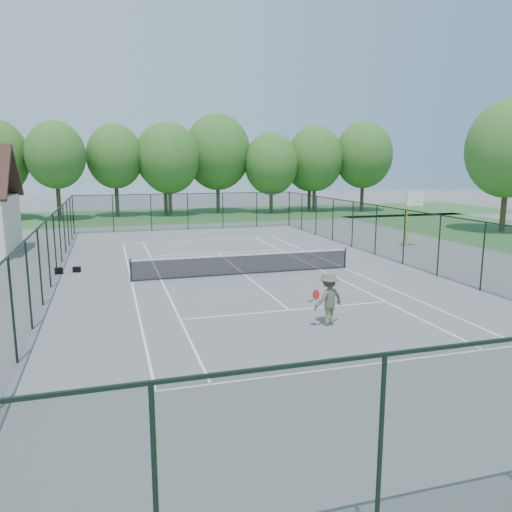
# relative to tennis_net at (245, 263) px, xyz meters

# --- Properties ---
(ground) EXTENTS (140.00, 140.00, 0.00)m
(ground) POSITION_rel_tennis_net_xyz_m (0.00, 0.00, -0.58)
(ground) COLOR slate
(ground) RESTS_ON ground
(grass_far) EXTENTS (80.00, 16.00, 0.01)m
(grass_far) POSITION_rel_tennis_net_xyz_m (0.00, 30.00, -0.57)
(grass_far) COLOR #3A7033
(grass_far) RESTS_ON ground
(court_lines) EXTENTS (11.05, 23.85, 0.01)m
(court_lines) POSITION_rel_tennis_net_xyz_m (0.00, 0.00, -0.57)
(court_lines) COLOR white
(court_lines) RESTS_ON ground
(tennis_net) EXTENTS (11.08, 0.08, 1.10)m
(tennis_net) POSITION_rel_tennis_net_xyz_m (0.00, 0.00, 0.00)
(tennis_net) COLOR black
(tennis_net) RESTS_ON ground
(fence_enclosure) EXTENTS (18.05, 36.05, 3.02)m
(fence_enclosure) POSITION_rel_tennis_net_xyz_m (0.00, 0.00, 0.98)
(fence_enclosure) COLOR #183B21
(fence_enclosure) RESTS_ON ground
(tree_line_far) EXTENTS (39.40, 6.40, 9.70)m
(tree_line_far) POSITION_rel_tennis_net_xyz_m (0.00, 30.00, 5.42)
(tree_line_far) COLOR #493822
(tree_line_far) RESTS_ON ground
(basketball_goal) EXTENTS (1.20, 1.43, 3.65)m
(basketball_goal) POSITION_rel_tennis_net_xyz_m (12.76, 5.09, 1.99)
(basketball_goal) COLOR gold
(basketball_goal) RESTS_ON ground
(tree_side) EXTENTS (6.60, 6.60, 10.45)m
(tree_side) POSITION_rel_tennis_net_xyz_m (24.09, 9.27, 6.01)
(tree_side) COLOR #493822
(tree_side) RESTS_ON ground
(sports_bag_a) EXTENTS (0.42, 0.28, 0.32)m
(sports_bag_a) POSITION_rel_tennis_net_xyz_m (-8.89, 2.81, -0.42)
(sports_bag_a) COLOR black
(sports_bag_a) RESTS_ON ground
(sports_bag_b) EXTENTS (0.41, 0.34, 0.28)m
(sports_bag_b) POSITION_rel_tennis_net_xyz_m (-8.05, 2.99, -0.44)
(sports_bag_b) COLOR black
(sports_bag_b) RESTS_ON ground
(tennis_player) EXTENTS (1.75, 1.01, 1.82)m
(tennis_player) POSITION_rel_tennis_net_xyz_m (0.68, -8.38, 0.34)
(tennis_player) COLOR #5B6043
(tennis_player) RESTS_ON ground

